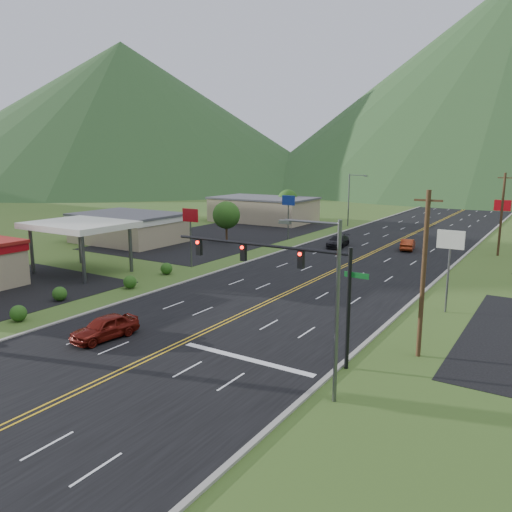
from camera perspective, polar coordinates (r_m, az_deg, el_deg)
The scene contains 21 objects.
ground at distance 26.09m, azimuth -26.67°, elevation -16.98°, with size 500.00×500.00×0.00m, color #30511D.
road at distance 26.09m, azimuth -26.67°, elevation -16.98°, with size 20.00×460.00×0.04m, color black.
curb_east at distance 19.26m, azimuth -8.75°, elevation -26.78°, with size 0.30×460.00×0.14m, color gray.
traffic_signal at distance 29.55m, azimuth 3.39°, elevation -1.47°, with size 13.10×0.43×7.00m.
streetlight_east at distance 24.10m, azimuth 8.59°, elevation -4.88°, with size 3.28×0.25×9.00m.
streetlight_west at distance 87.61m, azimuth 10.75°, elevation 6.71°, with size 3.28×0.25×9.00m.
gas_canopy at distance 54.30m, azimuth -19.49°, elevation 3.25°, with size 10.00×8.00×5.30m.
building_west_mid at distance 72.52m, azimuth -14.41°, elevation 3.32°, with size 14.40×10.40×4.10m.
building_west_far at distance 93.35m, azimuth 0.84°, elevation 5.37°, with size 18.40×11.40×4.50m.
pole_sign_west_a at distance 54.12m, azimuth -7.51°, elevation 3.96°, with size 2.00×0.18×6.40m.
pole_sign_west_b at distance 72.31m, azimuth 3.73°, elevation 5.85°, with size 2.00×0.18×6.40m.
pole_sign_east_a at distance 40.53m, azimuth 21.31°, elevation 0.85°, with size 2.00×0.18×6.40m.
pole_sign_east_b at distance 71.97m, azimuth 26.30°, elevation 4.69°, with size 2.00×0.18×6.40m.
tree_west_a at distance 69.70m, azimuth -3.41°, elevation 4.69°, with size 3.84×3.84×5.82m.
tree_west_b at distance 95.15m, azimuth 3.66°, elevation 6.44°, with size 3.84×3.84×5.82m.
utility_pole_a at distance 30.80m, azimuth 18.59°, elevation -1.91°, with size 1.60×0.28×10.00m.
utility_pole_b at distance 66.96m, azimuth 26.26°, elevation 4.35°, with size 1.60×0.28×10.00m.
mountain_nw at distance 233.16m, azimuth -14.86°, elevation 15.36°, with size 190.00×190.00×60.00m, color #1D3F1D.
car_red_near at distance 34.58m, azimuth -16.90°, elevation -7.87°, with size 1.85×4.60×1.57m, color #62110A.
car_dark_mid at distance 67.40m, azimuth 9.36°, elevation 1.65°, with size 2.11×5.20×1.51m, color black.
car_red_far at distance 67.23m, azimuth 16.95°, elevation 1.25°, with size 1.53×4.38×1.44m, color maroon.
Camera 1 is at (20.34, -11.28, 11.82)m, focal length 35.00 mm.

